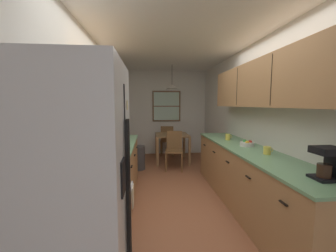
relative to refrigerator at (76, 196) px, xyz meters
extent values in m
plane|color=#995B3D|center=(0.96, 2.31, -0.91)|extent=(12.00, 12.00, 0.00)
cube|color=silver|center=(-0.39, 2.31, 0.36)|extent=(0.10, 9.00, 2.55)
cube|color=silver|center=(2.31, 2.31, 0.36)|extent=(0.10, 9.00, 2.55)
cube|color=silver|center=(0.96, 4.96, 0.36)|extent=(4.40, 0.10, 2.55)
cube|color=white|center=(0.96, 2.31, 1.68)|extent=(4.40, 9.00, 0.08)
cube|color=silver|center=(0.00, 0.00, 0.00)|extent=(0.69, 0.76, 1.82)
cube|color=black|center=(0.35, 0.00, -0.05)|extent=(0.01, 0.01, 1.64)
cube|color=black|center=(0.36, -0.04, -0.05)|extent=(0.02, 0.02, 1.17)
cube|color=black|center=(0.36, 0.04, -0.05)|extent=(0.02, 0.02, 1.17)
cube|color=black|center=(0.35, -0.17, 0.18)|extent=(0.01, 0.15, 0.22)
cube|color=beige|center=(0.35, 0.18, 0.62)|extent=(0.01, 0.05, 0.07)
cube|color=white|center=(-0.03, 0.70, -0.46)|extent=(0.62, 0.61, 0.90)
cube|color=black|center=(0.28, 0.70, -0.49)|extent=(0.01, 0.43, 0.30)
cube|color=silver|center=(0.31, 0.70, -0.28)|extent=(0.02, 0.49, 0.02)
cube|color=black|center=(-0.03, 0.70, 0.00)|extent=(0.59, 0.58, 0.02)
cube|color=white|center=(-0.31, 0.70, 0.09)|extent=(0.06, 0.61, 0.20)
cylinder|color=#2D2D2D|center=(-0.17, 0.57, 0.01)|extent=(0.15, 0.15, 0.01)
cylinder|color=#2D2D2D|center=(-0.17, 0.84, 0.01)|extent=(0.15, 0.15, 0.01)
cylinder|color=#2D2D2D|center=(0.11, 0.57, 0.01)|extent=(0.15, 0.15, 0.01)
cylinder|color=#2D2D2D|center=(0.11, 0.84, 0.01)|extent=(0.15, 0.15, 0.01)
cube|color=white|center=(-0.15, 0.70, 0.71)|extent=(0.38, 0.62, 0.33)
cube|color=black|center=(0.04, 0.64, 0.71)|extent=(0.01, 0.37, 0.21)
cube|color=#2D2D33|center=(0.04, 0.92, 0.71)|extent=(0.01, 0.12, 0.21)
cube|color=#A87A4C|center=(-0.04, 1.96, -0.48)|extent=(0.60, 1.88, 0.87)
cube|color=#6B9E70|center=(-0.04, 1.96, -0.03)|extent=(0.63, 1.90, 0.03)
cube|color=black|center=(0.27, 1.33, -0.21)|extent=(0.02, 0.10, 0.01)
cube|color=black|center=(0.27, 1.96, -0.21)|extent=(0.02, 0.10, 0.01)
cube|color=black|center=(0.27, 2.58, -0.21)|extent=(0.02, 0.10, 0.01)
cube|color=#A87A4C|center=(-0.18, 1.91, 0.90)|extent=(0.32, 1.98, 0.68)
cube|color=#2D2319|center=(-0.02, 1.58, 0.90)|extent=(0.01, 0.01, 0.63)
cube|color=#2D2319|center=(-0.02, 2.23, 0.90)|extent=(0.01, 0.01, 0.63)
cube|color=#A87A4C|center=(1.96, 1.42, -0.48)|extent=(0.60, 3.17, 0.87)
cube|color=#6B9E70|center=(1.96, 1.42, -0.03)|extent=(0.63, 3.19, 0.03)
cube|color=black|center=(1.64, 0.16, -0.21)|extent=(0.02, 0.10, 0.01)
cube|color=black|center=(1.64, 0.79, -0.21)|extent=(0.02, 0.10, 0.01)
cube|color=black|center=(1.64, 1.42, -0.21)|extent=(0.02, 0.10, 0.01)
cube|color=black|center=(1.64, 2.06, -0.21)|extent=(0.02, 0.10, 0.01)
cube|color=black|center=(1.64, 2.69, -0.21)|extent=(0.02, 0.10, 0.01)
cube|color=#A87A4C|center=(2.10, 1.37, 0.91)|extent=(0.32, 2.87, 0.65)
cube|color=#2D2319|center=(1.93, 0.90, 0.91)|extent=(0.01, 0.01, 0.59)
cube|color=#2D2319|center=(1.93, 1.85, 0.91)|extent=(0.01, 0.01, 0.59)
cube|color=olive|center=(1.11, 3.99, -0.18)|extent=(0.86, 0.86, 0.03)
cube|color=olive|center=(0.71, 3.58, -0.55)|extent=(0.06, 0.06, 0.71)
cube|color=olive|center=(1.51, 3.58, -0.55)|extent=(0.06, 0.06, 0.71)
cube|color=olive|center=(0.71, 4.39, -0.55)|extent=(0.06, 0.06, 0.71)
cube|color=olive|center=(1.51, 4.39, -0.55)|extent=(0.06, 0.06, 0.71)
cube|color=brown|center=(1.09, 3.28, -0.46)|extent=(0.45, 0.45, 0.04)
cube|color=brown|center=(1.11, 3.46, -0.24)|extent=(0.37, 0.08, 0.45)
cylinder|color=brown|center=(1.24, 3.07, -0.69)|extent=(0.04, 0.04, 0.43)
cylinder|color=brown|center=(0.88, 3.12, -0.69)|extent=(0.04, 0.04, 0.43)
cylinder|color=brown|center=(1.29, 3.43, -0.69)|extent=(0.04, 0.04, 0.43)
cylinder|color=brown|center=(0.93, 3.48, -0.69)|extent=(0.04, 0.04, 0.43)
cube|color=brown|center=(1.06, 4.70, -0.46)|extent=(0.45, 0.45, 0.04)
cube|color=brown|center=(1.03, 4.52, -0.24)|extent=(0.37, 0.08, 0.45)
cylinder|color=brown|center=(0.90, 4.91, -0.69)|extent=(0.04, 0.04, 0.43)
cylinder|color=brown|center=(1.26, 4.85, -0.69)|extent=(0.04, 0.04, 0.43)
cylinder|color=brown|center=(0.85, 4.55, -0.69)|extent=(0.04, 0.04, 0.43)
cylinder|color=brown|center=(1.21, 4.49, -0.69)|extent=(0.04, 0.04, 0.43)
cylinder|color=black|center=(1.11, 3.99, 1.39)|extent=(0.01, 0.01, 0.51)
cone|color=beige|center=(1.11, 3.99, 1.08)|extent=(0.28, 0.28, 0.10)
sphere|color=white|center=(1.11, 3.99, 1.10)|extent=(0.06, 0.06, 0.06)
cube|color=brown|center=(1.04, 4.89, 0.57)|extent=(0.86, 0.04, 0.93)
cube|color=#B2D1B7|center=(1.04, 4.87, 0.57)|extent=(0.78, 0.01, 0.85)
cube|color=brown|center=(1.04, 4.87, 0.57)|extent=(0.78, 0.02, 0.03)
cylinder|color=#3F3F42|center=(0.26, 3.39, -0.63)|extent=(0.30, 0.30, 0.56)
cylinder|color=#265999|center=(-0.04, 1.36, 0.08)|extent=(0.11, 0.11, 0.19)
cylinder|color=white|center=(-0.04, 1.36, 0.19)|extent=(0.11, 0.11, 0.02)
cube|color=beige|center=(0.32, 0.86, -0.41)|extent=(0.02, 0.16, 0.24)
cube|color=black|center=(2.01, 0.15, 0.00)|extent=(0.22, 0.18, 0.02)
cube|color=black|center=(2.09, 0.15, 0.13)|extent=(0.06, 0.18, 0.28)
cube|color=black|center=(2.01, 0.15, 0.24)|extent=(0.22, 0.18, 0.06)
cylinder|color=#331E14|center=(1.99, 0.15, 0.07)|extent=(0.11, 0.11, 0.11)
cylinder|color=#E5CC4C|center=(2.01, 1.04, 0.04)|extent=(0.09, 0.09, 0.10)
torus|color=#E5CC4C|center=(2.07, 1.04, 0.05)|extent=(0.05, 0.01, 0.05)
cylinder|color=#E5CC4C|center=(1.92, 2.13, 0.04)|extent=(0.09, 0.09, 0.11)
torus|color=#E5CC4C|center=(1.97, 2.13, 0.05)|extent=(0.05, 0.01, 0.05)
cylinder|color=silver|center=(2.00, 1.57, 0.02)|extent=(0.21, 0.21, 0.06)
cylinder|color=black|center=(2.00, 1.57, 0.03)|extent=(0.17, 0.17, 0.03)
sphere|color=red|center=(2.05, 1.56, 0.05)|extent=(0.06, 0.06, 0.06)
sphere|color=green|center=(1.99, 1.61, 0.05)|extent=(0.06, 0.06, 0.06)
sphere|color=yellow|center=(1.99, 1.52, 0.05)|extent=(0.06, 0.06, 0.06)
camera|label=1|loc=(0.51, -1.42, 0.63)|focal=22.06mm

